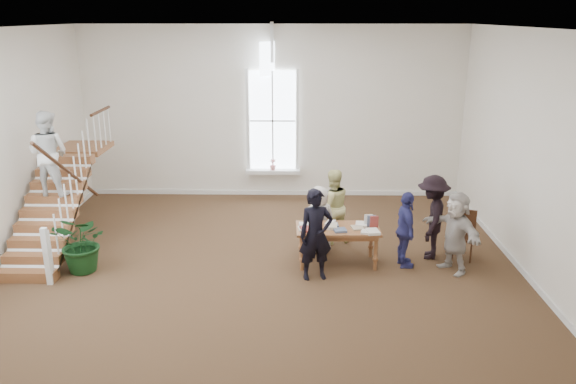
{
  "coord_description": "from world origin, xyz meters",
  "views": [
    {
      "loc": [
        0.67,
        -10.18,
        4.73
      ],
      "look_at": [
        0.48,
        0.4,
        1.37
      ],
      "focal_mm": 35.0,
      "sensor_mm": 36.0,
      "label": 1
    }
  ],
  "objects_px": {
    "police_officer": "(316,235)",
    "woman_cluster_a": "(406,230)",
    "library_table": "(337,231)",
    "woman_cluster_b": "(432,217)",
    "floor_plant": "(83,243)",
    "side_chair": "(464,232)",
    "person_yellow": "(332,206)",
    "woman_cluster_c": "(455,232)",
    "elderly_woman": "(319,219)"
  },
  "relations": [
    {
      "from": "woman_cluster_a",
      "to": "police_officer",
      "type": "bearing_deg",
      "value": 103.33
    },
    {
      "from": "floor_plant",
      "to": "woman_cluster_c",
      "type": "bearing_deg",
      "value": 1.2
    },
    {
      "from": "woman_cluster_a",
      "to": "woman_cluster_b",
      "type": "distance_m",
      "value": 0.76
    },
    {
      "from": "library_table",
      "to": "woman_cluster_c",
      "type": "xyz_separation_m",
      "value": [
        2.22,
        -0.29,
        0.11
      ]
    },
    {
      "from": "person_yellow",
      "to": "side_chair",
      "type": "height_order",
      "value": "person_yellow"
    },
    {
      "from": "library_table",
      "to": "police_officer",
      "type": "xyz_separation_m",
      "value": [
        -0.43,
        -0.65,
        0.19
      ]
    },
    {
      "from": "police_officer",
      "to": "person_yellow",
      "type": "height_order",
      "value": "police_officer"
    },
    {
      "from": "person_yellow",
      "to": "woman_cluster_b",
      "type": "distance_m",
      "value": 2.09
    },
    {
      "from": "police_officer",
      "to": "side_chair",
      "type": "bearing_deg",
      "value": 5.18
    },
    {
      "from": "floor_plant",
      "to": "side_chair",
      "type": "bearing_deg",
      "value": 6.13
    },
    {
      "from": "woman_cluster_b",
      "to": "police_officer",
      "type": "bearing_deg",
      "value": -50.69
    },
    {
      "from": "woman_cluster_c",
      "to": "side_chair",
      "type": "height_order",
      "value": "woman_cluster_c"
    },
    {
      "from": "police_officer",
      "to": "woman_cluster_b",
      "type": "relative_size",
      "value": 1.01
    },
    {
      "from": "floor_plant",
      "to": "side_chair",
      "type": "xyz_separation_m",
      "value": [
        7.43,
        0.8,
        -0.04
      ]
    },
    {
      "from": "police_officer",
      "to": "woman_cluster_a",
      "type": "bearing_deg",
      "value": 4.37
    },
    {
      "from": "elderly_woman",
      "to": "woman_cluster_c",
      "type": "distance_m",
      "value": 2.7
    },
    {
      "from": "library_table",
      "to": "police_officer",
      "type": "height_order",
      "value": "police_officer"
    },
    {
      "from": "person_yellow",
      "to": "police_officer",
      "type": "bearing_deg",
      "value": 59.13
    },
    {
      "from": "library_table",
      "to": "woman_cluster_c",
      "type": "distance_m",
      "value": 2.24
    },
    {
      "from": "person_yellow",
      "to": "woman_cluster_c",
      "type": "relative_size",
      "value": 1.03
    },
    {
      "from": "woman_cluster_b",
      "to": "floor_plant",
      "type": "xyz_separation_m",
      "value": [
        -6.76,
        -0.8,
        -0.27
      ]
    },
    {
      "from": "person_yellow",
      "to": "woman_cluster_b",
      "type": "xyz_separation_m",
      "value": [
        1.95,
        -0.75,
        0.04
      ]
    },
    {
      "from": "woman_cluster_b",
      "to": "library_table",
      "type": "bearing_deg",
      "value": -63.25
    },
    {
      "from": "police_officer",
      "to": "woman_cluster_a",
      "type": "distance_m",
      "value": 1.84
    },
    {
      "from": "woman_cluster_b",
      "to": "side_chair",
      "type": "relative_size",
      "value": 1.74
    },
    {
      "from": "person_yellow",
      "to": "woman_cluster_a",
      "type": "height_order",
      "value": "person_yellow"
    },
    {
      "from": "library_table",
      "to": "woman_cluster_a",
      "type": "bearing_deg",
      "value": -5.36
    },
    {
      "from": "elderly_woman",
      "to": "woman_cluster_a",
      "type": "relative_size",
      "value": 0.93
    },
    {
      "from": "woman_cluster_a",
      "to": "person_yellow",
      "type": "bearing_deg",
      "value": 44.23
    },
    {
      "from": "police_officer",
      "to": "side_chair",
      "type": "xyz_separation_m",
      "value": [
        3.02,
        1.0,
        -0.32
      ]
    },
    {
      "from": "woman_cluster_a",
      "to": "woman_cluster_c",
      "type": "relative_size",
      "value": 0.96
    },
    {
      "from": "police_officer",
      "to": "floor_plant",
      "type": "height_order",
      "value": "police_officer"
    },
    {
      "from": "woman_cluster_b",
      "to": "woman_cluster_c",
      "type": "distance_m",
      "value": 0.72
    },
    {
      "from": "police_officer",
      "to": "library_table",
      "type": "bearing_deg",
      "value": 42.92
    },
    {
      "from": "police_officer",
      "to": "woman_cluster_b",
      "type": "height_order",
      "value": "police_officer"
    },
    {
      "from": "library_table",
      "to": "woman_cluster_b",
      "type": "xyz_separation_m",
      "value": [
        1.92,
        0.36,
        0.18
      ]
    },
    {
      "from": "police_officer",
      "to": "person_yellow",
      "type": "xyz_separation_m",
      "value": [
        0.4,
        1.75,
        -0.05
      ]
    },
    {
      "from": "police_officer",
      "to": "floor_plant",
      "type": "bearing_deg",
      "value": 164.13
    },
    {
      "from": "woman_cluster_b",
      "to": "elderly_woman",
      "type": "bearing_deg",
      "value": -80.07
    },
    {
      "from": "floor_plant",
      "to": "woman_cluster_b",
      "type": "bearing_deg",
      "value": 6.74
    },
    {
      "from": "floor_plant",
      "to": "elderly_woman",
      "type": "bearing_deg",
      "value": 13.04
    },
    {
      "from": "library_table",
      "to": "person_yellow",
      "type": "bearing_deg",
      "value": 90.39
    },
    {
      "from": "police_officer",
      "to": "woman_cluster_a",
      "type": "height_order",
      "value": "police_officer"
    },
    {
      "from": "side_chair",
      "to": "woman_cluster_a",
      "type": "bearing_deg",
      "value": -141.73
    },
    {
      "from": "elderly_woman",
      "to": "woman_cluster_a",
      "type": "xyz_separation_m",
      "value": [
        1.65,
        -0.7,
        0.06
      ]
    },
    {
      "from": "person_yellow",
      "to": "woman_cluster_b",
      "type": "bearing_deg",
      "value": 141.07
    },
    {
      "from": "woman_cluster_b",
      "to": "side_chair",
      "type": "distance_m",
      "value": 0.74
    },
    {
      "from": "floor_plant",
      "to": "side_chair",
      "type": "distance_m",
      "value": 7.47
    },
    {
      "from": "floor_plant",
      "to": "library_table",
      "type": "bearing_deg",
      "value": 5.2
    },
    {
      "from": "police_officer",
      "to": "side_chair",
      "type": "distance_m",
      "value": 3.2
    }
  ]
}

